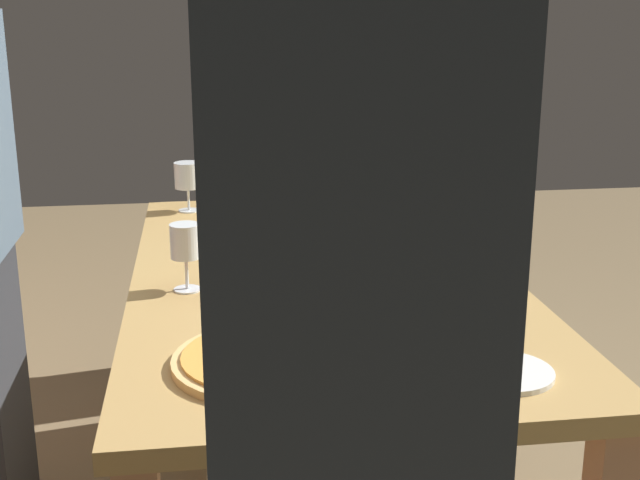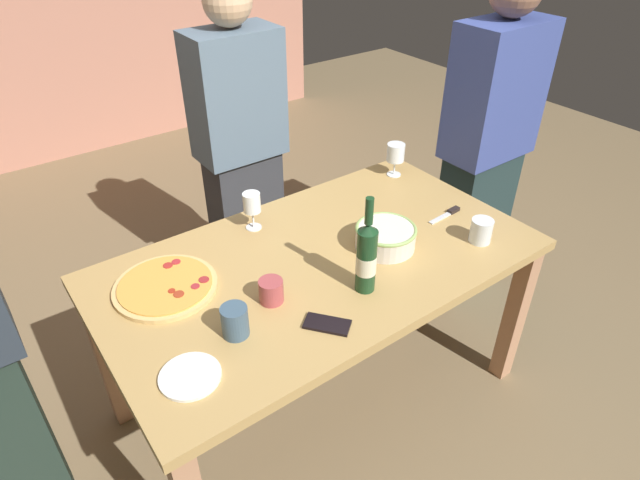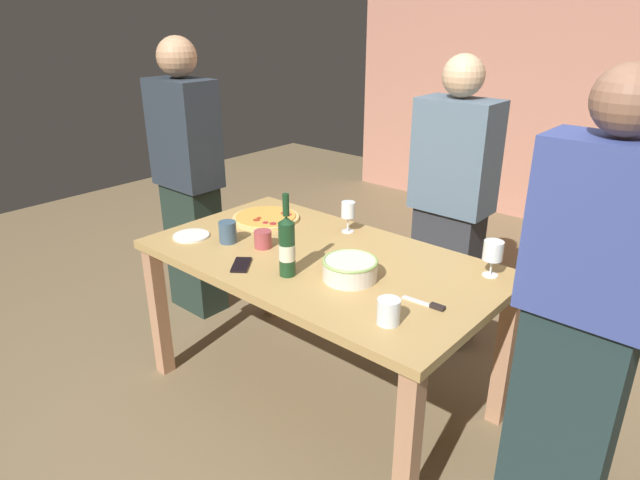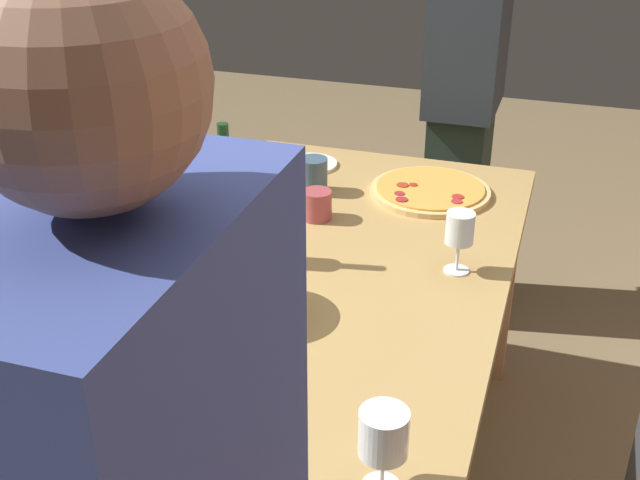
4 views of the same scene
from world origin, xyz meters
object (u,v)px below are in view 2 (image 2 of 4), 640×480
(person_host, at_px, (241,150))
(cup_spare, at_px, (235,321))
(dining_table, at_px, (320,278))
(wine_bottle, at_px, (366,257))
(pizza_knife, at_px, (448,213))
(pizza, at_px, (166,286))
(wine_glass_by_bottle, at_px, (396,153))
(cup_amber, at_px, (481,231))
(side_plate, at_px, (190,376))
(serving_bowl, at_px, (386,236))
(person_guest_right, at_px, (486,149))
(cup_ceramic, at_px, (271,291))
(wine_glass_near_pizza, at_px, (252,205))
(cell_phone, at_px, (327,324))

(person_host, bearing_deg, cup_spare, -19.36)
(dining_table, relative_size, wine_bottle, 4.51)
(cup_spare, relative_size, person_host, 0.07)
(wine_bottle, height_order, pizza_knife, wine_bottle)
(pizza, relative_size, wine_glass_by_bottle, 2.28)
(pizza, relative_size, cup_amber, 3.75)
(side_plate, bearing_deg, wine_glass_by_bottle, 23.39)
(person_host, bearing_deg, serving_bowl, 15.02)
(cup_amber, distance_m, side_plate, 1.19)
(cup_amber, xyz_separation_m, person_guest_right, (0.53, 0.42, 0.03))
(cup_spare, distance_m, person_host, 1.21)
(pizza, distance_m, serving_bowl, 0.81)
(wine_bottle, height_order, cup_ceramic, wine_bottle)
(serving_bowl, relative_size, wine_glass_near_pizza, 1.48)
(wine_glass_near_pizza, relative_size, pizza_knife, 0.89)
(pizza, bearing_deg, cup_spare, -75.13)
(cup_amber, distance_m, person_guest_right, 0.67)
(dining_table, xyz_separation_m, wine_glass_near_pizza, (-0.09, 0.32, 0.20))
(wine_glass_near_pizza, xyz_separation_m, cup_ceramic, (-0.18, -0.41, -0.07))
(dining_table, distance_m, cup_ceramic, 0.31)
(cup_amber, bearing_deg, pizza, 157.81)
(dining_table, bearing_deg, wine_bottle, -84.99)
(side_plate, xyz_separation_m, pizza_knife, (1.23, 0.17, 0.00))
(wine_glass_near_pizza, bearing_deg, wine_bottle, -78.30)
(person_host, bearing_deg, pizza_knife, 35.41)
(dining_table, xyz_separation_m, person_guest_right, (1.08, 0.15, 0.17))
(wine_glass_by_bottle, height_order, pizza_knife, wine_glass_by_bottle)
(pizza, relative_size, wine_glass_near_pizza, 2.26)
(pizza, distance_m, side_plate, 0.42)
(wine_glass_near_pizza, relative_size, wine_glass_by_bottle, 1.01)
(cup_spare, xyz_separation_m, person_guest_right, (1.52, 0.31, 0.03))
(wine_glass_near_pizza, height_order, person_guest_right, person_guest_right)
(serving_bowl, distance_m, cup_ceramic, 0.51)
(cell_phone, bearing_deg, person_host, -145.31)
(dining_table, bearing_deg, serving_bowl, -20.04)
(side_plate, height_order, cell_phone, same)
(serving_bowl, relative_size, person_guest_right, 0.14)
(cup_spare, xyz_separation_m, pizza_knife, (1.04, 0.09, -0.05))
(serving_bowl, bearing_deg, person_host, 94.17)
(cup_ceramic, height_order, pizza_knife, cup_ceramic)
(cell_phone, bearing_deg, pizza_knife, 157.62)
(dining_table, xyz_separation_m, cup_ceramic, (-0.27, -0.10, 0.13))
(wine_glass_near_pizza, distance_m, pizza_knife, 0.81)
(side_plate, bearing_deg, person_host, 54.55)
(dining_table, relative_size, cup_spare, 15.49)
(serving_bowl, height_order, person_host, person_host)
(person_guest_right, bearing_deg, wine_glass_by_bottle, -30.17)
(pizza, height_order, cup_spare, cup_spare)
(wine_bottle, xyz_separation_m, person_host, (0.15, 1.11, -0.08))
(dining_table, height_order, cup_spare, cup_spare)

